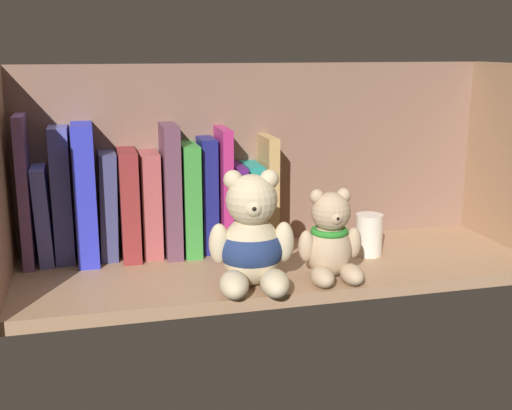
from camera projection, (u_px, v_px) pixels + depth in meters
The scene contains 19 objects.
shelf_board at pixel (279, 269), 107.82cm from camera, with size 83.44×27.30×2.00cm, color #A87F5B.
shelf_back_panel at pixel (257, 160), 117.47cm from camera, with size 85.84×1.20×33.81cm, color #7F5C4B.
book_0 at pixel (26, 189), 105.98cm from camera, with size 1.67×11.76×24.34cm, color #764F89.
book_1 at pixel (44, 213), 107.56cm from camera, with size 2.25×10.20×15.99cm, color #6266C9.
book_2 at pixel (62, 194), 107.58cm from camera, with size 3.03×9.09×22.25cm, color #4D51A5.
book_3 at pixel (85, 191), 108.42cm from camera, with size 3.34×14.01×22.73cm, color #2B31C3.
book_4 at pixel (108, 204), 109.85cm from camera, with size 2.76×9.18×17.86cm, color #3C3E6A.
book_5 at pixel (128, 202), 110.62cm from camera, with size 2.97×13.17×18.28cm, color maroon.
book_6 at pixel (150, 202), 111.55cm from camera, with size 3.17×10.39×17.70cm, color #A94B4B.
book_7 at pixel (169, 188), 111.83cm from camera, with size 2.62×13.22×22.25cm, color #613A4D.
book_8 at pixel (188, 197), 113.01cm from camera, with size 2.79×12.72×18.89cm, color green.
book_9 at pixel (206, 193), 113.69cm from camera, with size 2.62×9.42×19.67cm, color navy.
book_10 at pixel (221, 188), 114.14cm from camera, with size 1.73×12.82×21.37cm, color #B4286B.
book_11 at pixel (234, 204), 115.41cm from camera, with size 1.78×14.69×15.18cm, color #4D1866.
book_12 at pixel (249, 204), 116.11cm from camera, with size 2.77×11.66×15.02cm, color teal.
book_13 at pixel (265, 190), 116.23cm from camera, with size 1.88×12.51×19.73cm, color tan.
teddy_bear_larger at pixel (252, 242), 96.07cm from camera, with size 12.90×13.72×17.42cm.
teddy_bear_smaller at pixel (331, 241), 99.61cm from camera, with size 10.09×10.21×13.88cm.
pillar_candle at pixel (369, 235), 111.41cm from camera, with size 4.62×4.62×7.06cm, color silver.
Camera 1 is at (-29.20, -98.09, 36.76)cm, focal length 46.12 mm.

